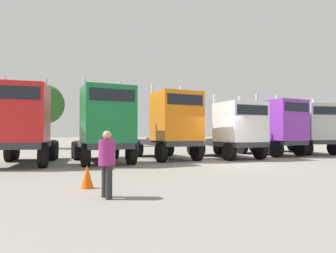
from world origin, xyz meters
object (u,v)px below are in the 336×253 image
object	(u,v)px
semi_truck_red	(22,124)
semi_truck_white	(234,130)
semi_truck_green	(105,125)
traffic_cone_mid	(87,177)
semi_truck_silver	(309,129)
visitor_with_camera	(107,159)
semi_truck_orange	(171,126)
semi_truck_purple	(276,127)

from	to	relation	value
semi_truck_red	semi_truck_white	size ratio (longest dim) A/B	1.07
semi_truck_green	traffic_cone_mid	world-z (taller)	semi_truck_green
semi_truck_green	semi_truck_silver	distance (m)	15.34
semi_truck_red	traffic_cone_mid	world-z (taller)	semi_truck_red
semi_truck_red	visitor_with_camera	distance (m)	8.75
semi_truck_orange	semi_truck_silver	size ratio (longest dim) A/B	0.96
semi_truck_purple	visitor_with_camera	bearing A→B (deg)	-59.98
semi_truck_purple	traffic_cone_mid	xyz separation A→B (m)	(-13.62, -6.83, -1.64)
visitor_with_camera	traffic_cone_mid	xyz separation A→B (m)	(-0.27, 1.45, -0.60)
semi_truck_orange	semi_truck_purple	world-z (taller)	semi_truck_orange
semi_truck_orange	traffic_cone_mid	distance (m)	9.15
semi_truck_red	semi_truck_silver	xyz separation A→B (m)	(19.17, 0.16, -0.07)
semi_truck_red	semi_truck_silver	size ratio (longest dim) A/B	0.94
traffic_cone_mid	semi_truck_purple	bearing A→B (deg)	26.64
semi_truck_white	semi_truck_purple	distance (m)	4.12
semi_truck_orange	semi_truck_silver	xyz separation A→B (m)	(11.36, 0.08, -0.08)
semi_truck_white	semi_truck_purple	world-z (taller)	semi_truck_purple
semi_truck_orange	semi_truck_purple	xyz separation A→B (m)	(7.93, -0.14, -0.02)
semi_truck_orange	semi_truck_white	world-z (taller)	semi_truck_orange
semi_truck_orange	traffic_cone_mid	size ratio (longest dim) A/B	9.51
semi_truck_red	semi_truck_green	xyz separation A→B (m)	(3.84, -0.46, 0.01)
semi_truck_silver	traffic_cone_mid	size ratio (longest dim) A/B	9.94
semi_truck_green	semi_truck_orange	size ratio (longest dim) A/B	0.96
semi_truck_red	semi_truck_white	distance (m)	11.71
semi_truck_green	traffic_cone_mid	distance (m)	6.86
semi_truck_green	semi_truck_orange	bearing A→B (deg)	97.20
semi_truck_white	traffic_cone_mid	world-z (taller)	semi_truck_white
semi_truck_orange	visitor_with_camera	xyz separation A→B (m)	(-5.42, -8.42, -1.06)
semi_truck_silver	semi_truck_white	bearing A→B (deg)	-70.30
semi_truck_red	semi_truck_white	bearing A→B (deg)	94.15
semi_truck_purple	visitor_with_camera	xyz separation A→B (m)	(-13.35, -8.29, -1.04)
semi_truck_red	semi_truck_orange	xyz separation A→B (m)	(7.81, 0.07, 0.01)
semi_truck_red	semi_truck_silver	distance (m)	19.17
semi_truck_green	semi_truck_orange	distance (m)	4.00
semi_truck_red	traffic_cone_mid	size ratio (longest dim) A/B	9.36
semi_truck_red	semi_truck_orange	distance (m)	7.81
semi_truck_silver	traffic_cone_mid	distance (m)	18.52
semi_truck_orange	semi_truck_red	bearing A→B (deg)	-90.67
semi_truck_white	traffic_cone_mid	size ratio (longest dim) A/B	8.77
semi_truck_green	semi_truck_orange	world-z (taller)	semi_truck_orange
semi_truck_orange	semi_truck_white	bearing A→B (deg)	77.07
semi_truck_green	visitor_with_camera	world-z (taller)	semi_truck_green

